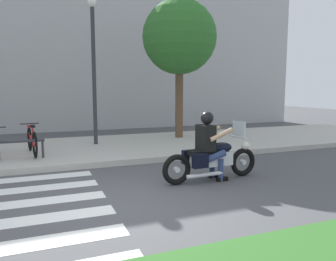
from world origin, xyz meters
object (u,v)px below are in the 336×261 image
(rider, at_px, (209,141))
(tree_near_rack, at_px, (179,38))
(street_lamp, at_px, (94,60))
(motorcycle, at_px, (212,159))
(bicycle_3, at_px, (32,141))

(rider, xyz_separation_m, tree_near_rack, (1.46, 4.91, 2.81))
(street_lamp, relative_size, tree_near_rack, 0.92)
(rider, bearing_deg, motorcycle, 0.58)
(tree_near_rack, bearing_deg, rider, -106.62)
(rider, distance_m, tree_near_rack, 5.84)
(bicycle_3, bearing_deg, street_lamp, 29.89)
(street_lamp, bearing_deg, tree_near_rack, 7.54)
(motorcycle, height_order, street_lamp, street_lamp)
(street_lamp, bearing_deg, motorcycle, -70.02)
(motorcycle, xyz_separation_m, rider, (-0.08, -0.00, 0.36))
(tree_near_rack, bearing_deg, bicycle_3, -163.34)
(bicycle_3, bearing_deg, motorcycle, -44.84)
(rider, relative_size, street_lamp, 0.31)
(street_lamp, bearing_deg, bicycle_3, -150.11)
(street_lamp, distance_m, tree_near_rack, 3.17)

